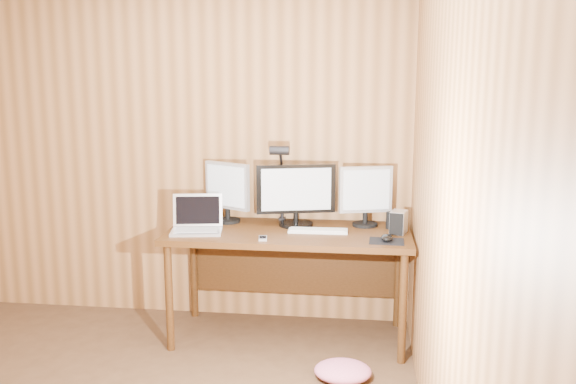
% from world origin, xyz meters
% --- Properties ---
extents(room_shell, '(4.00, 4.00, 4.00)m').
position_xyz_m(room_shell, '(0.00, 0.00, 1.25)').
color(room_shell, '#4A301C').
rests_on(room_shell, ground).
extents(desk, '(1.60, 0.70, 0.75)m').
position_xyz_m(desk, '(0.93, 1.70, 0.63)').
color(desk, '#3E220D').
rests_on(desk, floor).
extents(monitor_center, '(0.53, 0.23, 0.42)m').
position_xyz_m(monitor_center, '(0.96, 1.78, 0.97)').
color(monitor_center, black).
rests_on(monitor_center, desk).
extents(monitor_left, '(0.34, 0.21, 0.42)m').
position_xyz_m(monitor_left, '(0.47, 1.82, 0.98)').
color(monitor_left, black).
rests_on(monitor_left, desk).
extents(monitor_right, '(0.36, 0.17, 0.41)m').
position_xyz_m(monitor_right, '(1.43, 1.82, 0.97)').
color(monitor_right, black).
rests_on(monitor_right, desk).
extents(laptop, '(0.37, 0.30, 0.24)m').
position_xyz_m(laptop, '(0.33, 1.55, 0.81)').
color(laptop, silver).
rests_on(laptop, desk).
extents(keyboard, '(0.39, 0.13, 0.02)m').
position_xyz_m(keyboard, '(1.12, 1.62, 0.76)').
color(keyboard, white).
rests_on(keyboard, desk).
extents(mousepad, '(0.22, 0.18, 0.00)m').
position_xyz_m(mousepad, '(1.56, 1.44, 0.75)').
color(mousepad, black).
rests_on(mousepad, desk).
extents(mouse, '(0.08, 0.12, 0.04)m').
position_xyz_m(mouse, '(1.56, 1.44, 0.77)').
color(mouse, black).
rests_on(mouse, mousepad).
extents(hard_drive, '(0.13, 0.16, 0.15)m').
position_xyz_m(hard_drive, '(1.64, 1.65, 0.82)').
color(hard_drive, silver).
rests_on(hard_drive, desk).
extents(phone, '(0.07, 0.11, 0.01)m').
position_xyz_m(phone, '(0.79, 1.40, 0.76)').
color(phone, silver).
rests_on(phone, desk).
extents(speaker, '(0.05, 0.05, 0.12)m').
position_xyz_m(speaker, '(1.59, 1.76, 0.81)').
color(speaker, black).
rests_on(speaker, desk).
extents(desk_lamp, '(0.13, 0.19, 0.58)m').
position_xyz_m(desk_lamp, '(0.84, 1.87, 1.11)').
color(desk_lamp, black).
rests_on(desk_lamp, desk).
extents(fabric_pile, '(0.40, 0.36, 0.11)m').
position_xyz_m(fabric_pile, '(1.32, 1.07, 0.05)').
color(fabric_pile, '#D76888').
rests_on(fabric_pile, floor).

